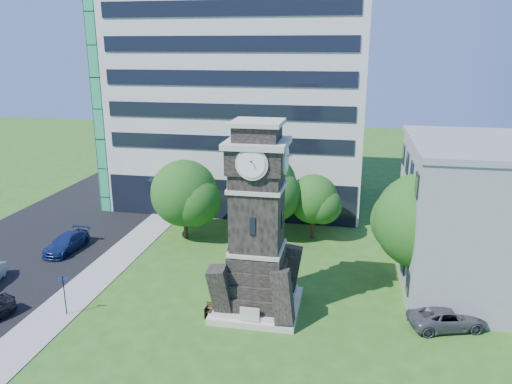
% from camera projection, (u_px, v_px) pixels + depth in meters
% --- Properties ---
extents(ground, '(160.00, 160.00, 0.00)m').
position_uv_depth(ground, '(204.00, 319.00, 31.19)').
color(ground, '#2F5718').
rests_on(ground, ground).
extents(sidewalk, '(3.00, 70.00, 0.06)m').
position_uv_depth(sidewalk, '(102.00, 272.00, 37.63)').
color(sidewalk, gray).
rests_on(sidewalk, ground).
extents(street, '(14.00, 80.00, 0.02)m').
position_uv_depth(street, '(2.00, 263.00, 39.19)').
color(street, black).
rests_on(street, ground).
extents(clock_tower, '(5.40, 5.40, 12.22)m').
position_uv_depth(clock_tower, '(257.00, 232.00, 31.03)').
color(clock_tower, beige).
rests_on(clock_tower, ground).
extents(office_tall, '(26.20, 15.11, 28.60)m').
position_uv_depth(office_tall, '(242.00, 68.00, 52.11)').
color(office_tall, silver).
rests_on(office_tall, ground).
extents(car_street_north, '(2.24, 4.91, 1.39)m').
position_uv_depth(car_street_north, '(66.00, 243.00, 41.38)').
color(car_street_north, navy).
rests_on(car_street_north, ground).
extents(car_east_lot, '(5.07, 3.44, 1.29)m').
position_uv_depth(car_east_lot, '(447.00, 318.00, 30.06)').
color(car_east_lot, '#4D4D52').
rests_on(car_east_lot, ground).
extents(park_bench, '(1.90, 0.51, 0.98)m').
position_uv_depth(park_bench, '(220.00, 311.00, 31.08)').
color(park_bench, black).
rests_on(park_bench, ground).
extents(street_sign, '(0.64, 0.06, 2.66)m').
position_uv_depth(street_sign, '(64.00, 291.00, 31.20)').
color(street_sign, black).
rests_on(street_sign, ground).
extents(tree_nw, '(6.41, 5.82, 7.05)m').
position_uv_depth(tree_nw, '(185.00, 195.00, 43.32)').
color(tree_nw, '#332114').
rests_on(tree_nw, ground).
extents(tree_nc, '(6.72, 6.11, 7.80)m').
position_uv_depth(tree_nc, '(263.00, 188.00, 43.23)').
color(tree_nc, '#332114').
rests_on(tree_nc, ground).
extents(tree_ne, '(4.74, 4.31, 5.78)m').
position_uv_depth(tree_ne, '(314.00, 201.00, 43.38)').
color(tree_ne, '#332114').
rests_on(tree_ne, ground).
extents(tree_east, '(7.06, 6.42, 8.62)m').
position_uv_depth(tree_east, '(425.00, 224.00, 32.60)').
color(tree_east, '#332114').
rests_on(tree_east, ground).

